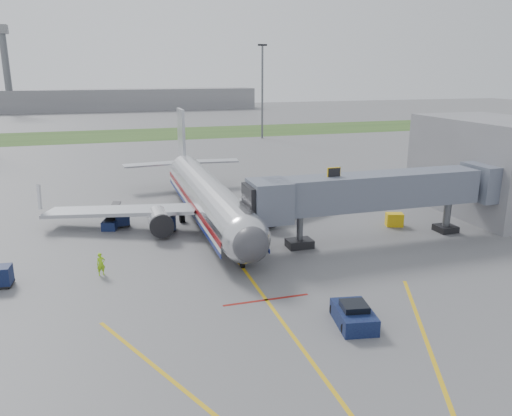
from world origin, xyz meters
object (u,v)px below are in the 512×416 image
object	(u,v)px
pushback_tug	(354,316)
belt_loader	(112,222)
airliner	(207,195)
ramp_worker	(101,264)

from	to	relation	value
pushback_tug	belt_loader	bearing A→B (deg)	118.40
airliner	ramp_worker	size ratio (longest dim) A/B	20.21
pushback_tug	ramp_worker	xyz separation A→B (m)	(-14.53, 12.39, 0.29)
pushback_tug	belt_loader	xyz separation A→B (m)	(-13.40, 24.78, -0.10)
pushback_tug	ramp_worker	world-z (taller)	ramp_worker
belt_loader	airliner	bearing A→B (deg)	-4.80
belt_loader	ramp_worker	world-z (taller)	belt_loader
airliner	belt_loader	xyz separation A→B (m)	(-9.41, 0.79, -2.15)
airliner	pushback_tug	world-z (taller)	airliner
pushback_tug	belt_loader	world-z (taller)	belt_loader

